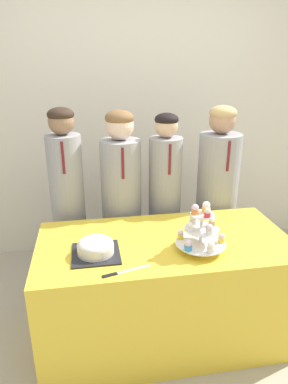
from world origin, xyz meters
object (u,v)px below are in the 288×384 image
(cupcake_stand, at_px, (201,230))
(student_1, at_px, (122,210))
(student_0, at_px, (69,210))
(cake_knife, at_px, (119,273))
(round_cake, at_px, (96,247))
(student_3, at_px, (216,203))
(student_2, at_px, (165,208))

(cupcake_stand, height_order, student_1, student_1)
(student_0, bearing_deg, cupcake_stand, -43.07)
(cake_knife, xyz_separation_m, student_1, (0.11, 0.88, -0.03))
(round_cake, height_order, student_0, student_0)
(cupcake_stand, bearing_deg, round_cake, 174.97)
(student_1, bearing_deg, student_3, 0.00)
(student_0, xyz_separation_m, student_3, (1.15, 0.00, -0.03))
(cake_knife, height_order, student_3, student_3)
(student_0, relative_size, student_1, 1.02)
(student_2, bearing_deg, student_3, 0.00)
(student_0, distance_m, student_2, 0.73)
(cake_knife, distance_m, cupcake_stand, 0.53)
(cupcake_stand, relative_size, student_1, 0.20)
(cupcake_stand, bearing_deg, student_3, 62.49)
(student_0, distance_m, student_3, 1.15)
(cupcake_stand, xyz_separation_m, student_2, (-0.04, 0.72, -0.17))
(student_2, bearing_deg, student_0, 180.00)
(student_3, bearing_deg, round_cake, -145.46)
(cupcake_stand, bearing_deg, student_1, 117.59)
(student_2, bearing_deg, cake_knife, -116.87)
(student_1, bearing_deg, student_2, -0.00)
(cupcake_stand, height_order, student_2, student_2)
(student_1, distance_m, student_3, 0.75)
(cake_knife, height_order, student_1, student_1)
(student_1, height_order, student_3, student_3)
(cake_knife, relative_size, student_1, 0.18)
(student_1, height_order, student_2, student_1)
(student_0, relative_size, student_2, 1.04)
(cake_knife, bearing_deg, student_2, 48.56)
(cake_knife, bearing_deg, cupcake_stand, 3.32)
(student_3, bearing_deg, cupcake_stand, -117.51)
(round_cake, xyz_separation_m, student_0, (-0.18, 0.67, -0.05))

